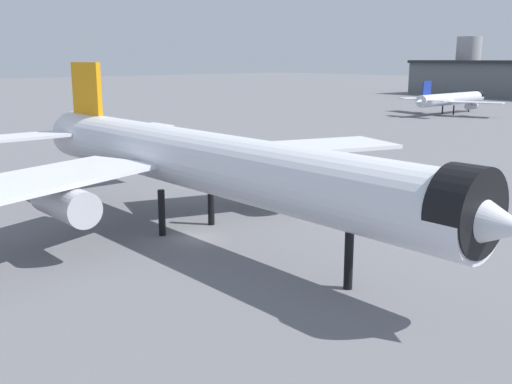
# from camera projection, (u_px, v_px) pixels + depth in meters

# --- Properties ---
(ground) EXTENTS (900.00, 900.00, 0.00)m
(ground) POSITION_uv_depth(u_px,v_px,m) (197.00, 238.00, 52.81)
(ground) COLOR slate
(airliner_near_gate) EXTENTS (58.29, 53.39, 15.08)m
(airliner_near_gate) POSITION_uv_depth(u_px,v_px,m) (200.00, 162.00, 52.39)
(airliner_near_gate) COLOR silver
(airliner_near_gate) RESTS_ON ground
(airliner_far_taxiway) EXTENTS (32.25, 35.20, 9.59)m
(airliner_far_taxiway) POSITION_uv_depth(u_px,v_px,m) (451.00, 99.00, 168.91)
(airliner_far_taxiway) COLOR silver
(airliner_far_taxiway) RESTS_ON ground
(baggage_cart_trailing) EXTENTS (2.52, 2.77, 1.82)m
(baggage_cart_trailing) POSITION_uv_depth(u_px,v_px,m) (103.00, 164.00, 84.33)
(baggage_cart_trailing) COLOR black
(baggage_cart_trailing) RESTS_ON ground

